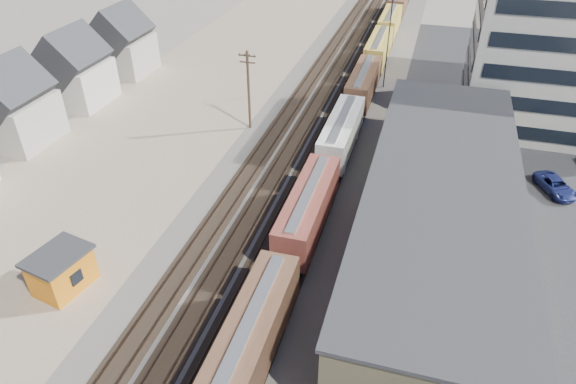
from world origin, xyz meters
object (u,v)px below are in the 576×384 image
(utility_pole_north, at_px, (249,89))
(maintenance_shed, at_px, (62,270))
(parked_car_blue, at_px, (555,186))
(freight_train, at_px, (353,106))

(utility_pole_north, relative_size, maintenance_shed, 1.88)
(maintenance_shed, height_order, parked_car_blue, maintenance_shed)
(freight_train, bearing_deg, maintenance_shed, -116.00)
(freight_train, height_order, parked_car_blue, freight_train)
(freight_train, bearing_deg, utility_pole_north, -161.54)
(freight_train, height_order, maintenance_shed, freight_train)
(freight_train, distance_m, maintenance_shed, 38.99)
(utility_pole_north, bearing_deg, freight_train, 18.46)
(utility_pole_north, height_order, parked_car_blue, utility_pole_north)
(maintenance_shed, relative_size, parked_car_blue, 1.02)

